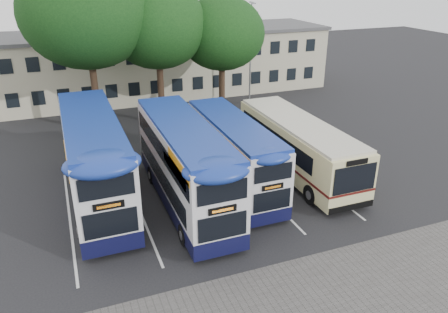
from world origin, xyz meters
TOP-DOWN VIEW (x-y plane):
  - ground at (0.00, 0.00)m, footprint 120.00×120.00m
  - paving_strip at (-2.00, -5.00)m, footprint 40.00×6.00m
  - bay_lines at (-3.75, 5.00)m, footprint 14.12×11.00m
  - depot_building at (0.00, 26.99)m, footprint 32.40×8.40m
  - lamp_post at (6.00, 19.97)m, footprint 0.25×1.05m
  - tree_left at (-7.79, 17.48)m, footprint 9.15×9.15m
  - tree_mid at (-2.78, 17.64)m, footprint 7.51×7.51m
  - tree_right at (2.31, 17.45)m, footprint 6.79×6.79m
  - bus_dd_left at (-9.08, 6.55)m, footprint 2.77×11.42m
  - bus_dd_mid at (-4.73, 4.48)m, footprint 2.65×10.93m
  - bus_dd_right at (-1.60, 5.43)m, footprint 2.35×9.70m
  - bus_single at (2.81, 5.90)m, footprint 2.86×11.24m

SIDE VIEW (x-z plane):
  - ground at x=0.00m, z-range 0.00..0.00m
  - paving_strip at x=-2.00m, z-range 0.00..0.01m
  - bay_lines at x=-3.75m, z-range 0.00..0.01m
  - bus_single at x=2.81m, z-range 0.22..3.58m
  - bus_dd_right at x=-1.60m, z-range 0.21..4.24m
  - bus_dd_mid at x=-4.73m, z-range 0.23..4.79m
  - bus_dd_left at x=-9.08m, z-range 0.24..5.00m
  - depot_building at x=0.00m, z-range 0.05..6.25m
  - lamp_post at x=6.00m, z-range 0.55..9.61m
  - tree_right at x=2.31m, z-range 2.02..11.86m
  - tree_mid at x=-2.78m, z-range 2.26..13.21m
  - tree_left at x=-7.79m, z-range 2.48..15.23m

